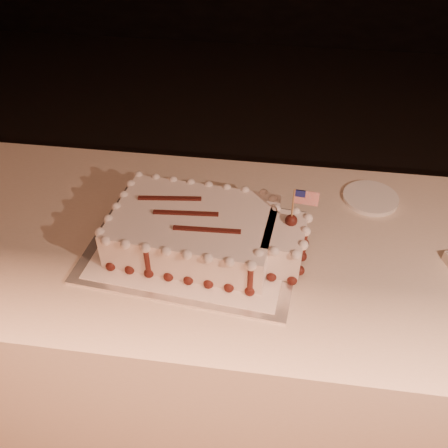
# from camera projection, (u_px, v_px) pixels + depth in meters

# --- Properties ---
(room_shell) EXTENTS (6.10, 8.10, 2.90)m
(room_shell) POSITION_uv_depth(u_px,v_px,m) (354.00, 183.00, 0.47)
(room_shell) COLOR black
(room_shell) RESTS_ON ground
(banquet_table) EXTENTS (2.40, 0.80, 0.75)m
(banquet_table) POSITION_uv_depth(u_px,v_px,m) (289.00, 333.00, 1.59)
(banquet_table) COLOR beige
(banquet_table) RESTS_ON ground
(cake_board) EXTENTS (0.59, 0.47, 0.01)m
(cake_board) POSITION_uv_depth(u_px,v_px,m) (195.00, 245.00, 1.35)
(cake_board) COLOR white
(cake_board) RESTS_ON banquet_table
(doily) EXTENTS (0.53, 0.42, 0.00)m
(doily) POSITION_uv_depth(u_px,v_px,m) (195.00, 244.00, 1.35)
(doily) COLOR white
(doily) RESTS_ON cake_board
(sheet_cake) EXTENTS (0.54, 0.34, 0.21)m
(sheet_cake) POSITION_uv_depth(u_px,v_px,m) (205.00, 231.00, 1.31)
(sheet_cake) COLOR white
(sheet_cake) RESTS_ON doily
(side_plate) EXTENTS (0.17, 0.17, 0.01)m
(side_plate) POSITION_uv_depth(u_px,v_px,m) (371.00, 198.00, 1.51)
(side_plate) COLOR white
(side_plate) RESTS_ON banquet_table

